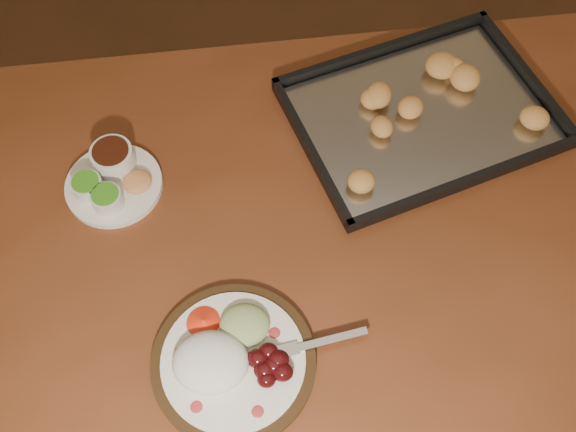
{
  "coord_description": "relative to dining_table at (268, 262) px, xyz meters",
  "views": [
    {
      "loc": [
        -0.06,
        -0.36,
        1.73
      ],
      "look_at": [
        -0.07,
        0.17,
        0.77
      ],
      "focal_mm": 40.0,
      "sensor_mm": 36.0,
      "label": 1
    }
  ],
  "objects": [
    {
      "name": "ground",
      "position": [
        0.11,
        -0.14,
        -0.65
      ],
      "size": [
        4.0,
        4.0,
        0.0
      ],
      "primitive_type": "plane",
      "color": "brown",
      "rests_on": "ground"
    },
    {
      "name": "dining_table",
      "position": [
        0.0,
        0.0,
        0.0
      ],
      "size": [
        1.62,
        1.13,
        0.75
      ],
      "rotation": [
        0.0,
        0.0,
        0.16
      ],
      "color": "brown",
      "rests_on": "ground"
    },
    {
      "name": "dinner_plate",
      "position": [
        -0.04,
        -0.22,
        0.12
      ],
      "size": [
        0.33,
        0.25,
        0.06
      ],
      "rotation": [
        0.0,
        0.0,
        0.11
      ],
      "color": "black",
      "rests_on": "dining_table"
    },
    {
      "name": "condiment_saucer",
      "position": [
        -0.28,
        0.1,
        0.12
      ],
      "size": [
        0.17,
        0.17,
        0.06
      ],
      "rotation": [
        0.0,
        0.0,
        -0.24
      ],
      "color": "silver",
      "rests_on": "dining_table"
    },
    {
      "name": "baking_tray",
      "position": [
        0.28,
        0.27,
        0.11
      ],
      "size": [
        0.57,
        0.51,
        0.05
      ],
      "rotation": [
        0.0,
        0.0,
        0.43
      ],
      "color": "black",
      "rests_on": "dining_table"
    }
  ]
}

